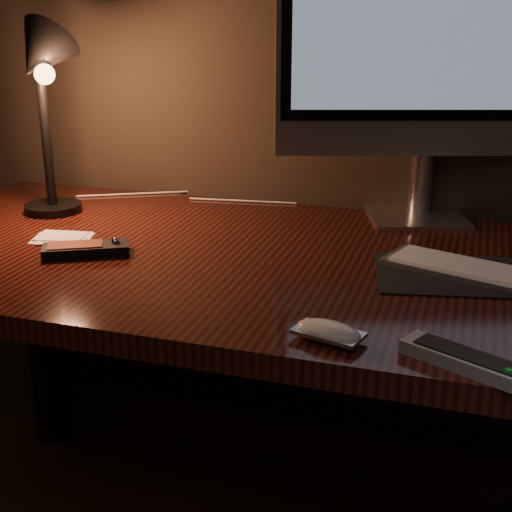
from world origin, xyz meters
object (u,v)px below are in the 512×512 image
(media_remote, at_px, (86,249))
(mouse, at_px, (328,334))
(tv_remote, at_px, (470,362))
(keyboard, at_px, (499,276))
(desk_lamp, at_px, (42,84))
(monitor, at_px, (430,35))
(desk, at_px, (281,307))

(media_remote, bearing_deg, mouse, -51.58)
(mouse, xyz_separation_m, tv_remote, (0.19, -0.03, 0.00))
(keyboard, height_order, desk_lamp, desk_lamp)
(keyboard, height_order, media_remote, media_remote)
(monitor, height_order, tv_remote, monitor)
(desk_lamp, bearing_deg, media_remote, -58.49)
(desk, distance_m, media_remote, 0.39)
(monitor, relative_size, keyboard, 1.64)
(desk, height_order, desk_lamp, desk_lamp)
(desk, height_order, keyboard, keyboard)
(keyboard, bearing_deg, desk_lamp, -167.54)
(keyboard, bearing_deg, monitor, 136.32)
(desk, bearing_deg, media_remote, -153.90)
(media_remote, bearing_deg, monitor, 8.47)
(tv_remote, bearing_deg, mouse, -162.79)
(keyboard, bearing_deg, desk, -170.67)
(mouse, relative_size, tv_remote, 0.52)
(media_remote, distance_m, desk_lamp, 0.39)
(monitor, distance_m, media_remote, 0.79)
(monitor, xyz_separation_m, keyboard, (0.17, -0.32, -0.37))
(monitor, bearing_deg, tv_remote, -96.36)
(tv_remote, distance_m, desk_lamp, 1.03)
(monitor, xyz_separation_m, mouse, (-0.05, -0.64, -0.37))
(media_remote, xyz_separation_m, desk_lamp, (-0.19, 0.20, 0.27))
(desk, xyz_separation_m, monitor, (0.23, 0.26, 0.51))
(monitor, xyz_separation_m, media_remote, (-0.56, -0.42, -0.37))
(desk, height_order, media_remote, media_remote)
(monitor, relative_size, tv_remote, 3.51)
(mouse, height_order, desk_lamp, desk_lamp)
(keyboard, bearing_deg, tv_remote, -77.19)
(keyboard, distance_m, desk_lamp, 0.97)
(desk, xyz_separation_m, keyboard, (0.40, -0.07, 0.14))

